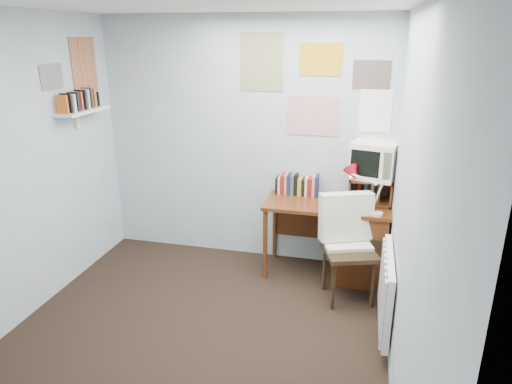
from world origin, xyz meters
TOP-DOWN VIEW (x-y plane):
  - ground at (0.00, 0.00)m, footprint 3.50×3.50m
  - back_wall at (0.00, 1.75)m, footprint 3.00×0.02m
  - right_wall at (1.50, 0.00)m, footprint 0.02×3.50m
  - desk at (1.17, 1.48)m, footprint 1.20×0.55m
  - desk_chair at (1.15, 1.06)m, footprint 0.60×0.59m
  - desk_lamp at (1.36, 1.26)m, footprint 0.30×0.27m
  - tv_riser at (1.29, 1.59)m, footprint 0.40×0.30m
  - crt_tv at (1.31, 1.61)m, footprint 0.48×0.45m
  - book_row at (0.66, 1.66)m, footprint 0.60×0.14m
  - radiator at (1.46, 0.55)m, footprint 0.09×0.80m
  - wall_shelf at (-1.40, 1.10)m, footprint 0.20×0.62m
  - posters_back at (0.70, 1.74)m, footprint 1.20×0.01m
  - posters_left at (-1.49, 1.10)m, footprint 0.01×0.70m

SIDE VIEW (x-z plane):
  - ground at x=0.00m, z-range 0.00..0.00m
  - desk at x=1.17m, z-range 0.03..0.79m
  - radiator at x=1.46m, z-range 0.12..0.72m
  - desk_chair at x=1.15m, z-range 0.00..0.93m
  - book_row at x=0.66m, z-range 0.76..0.98m
  - tv_riser at x=1.29m, z-range 0.76..1.01m
  - desk_lamp at x=1.36m, z-range 0.76..1.13m
  - crt_tv at x=1.31m, z-range 1.01..1.39m
  - back_wall at x=0.00m, z-range 0.00..2.50m
  - right_wall at x=1.50m, z-range 0.00..2.50m
  - wall_shelf at x=-1.40m, z-range 1.50..1.74m
  - posters_back at x=0.70m, z-range 1.40..2.30m
  - posters_left at x=-1.49m, z-range 1.70..2.30m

